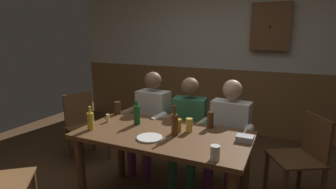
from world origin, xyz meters
name	(u,v)px	position (x,y,z in m)	size (l,w,h in m)	color
back_wall_upper	(227,26)	(0.00, 2.39, 1.77)	(5.65, 0.12, 1.40)	beige
back_wall_wainscot	(224,100)	(0.00, 2.39, 0.54)	(5.65, 0.12, 1.07)	brown
dining_table	(163,145)	(0.00, -0.04, 0.65)	(1.57, 0.82, 0.77)	brown
person_0	(150,117)	(-0.48, 0.59, 0.67)	(0.53, 0.54, 1.21)	silver
person_1	(188,125)	(0.01, 0.58, 0.65)	(0.54, 0.55, 1.18)	#33724C
person_2	(228,130)	(0.47, 0.59, 0.65)	(0.57, 0.52, 1.18)	silver
chair_empty_near_right	(84,124)	(-1.44, 0.50, 0.48)	(0.57, 0.57, 0.88)	brown
chair_empty_near_left	(303,156)	(1.20, 0.66, 0.48)	(0.60, 0.60, 0.88)	brown
table_candle	(108,118)	(-0.65, 0.01, 0.81)	(0.04, 0.04, 0.08)	#F9E08C
condiment_caddy	(245,139)	(0.71, 0.06, 0.79)	(0.14, 0.10, 0.05)	#B2B7BC
plate_0	(150,138)	(-0.04, -0.22, 0.78)	(0.22, 0.22, 0.01)	white
bottle_0	(137,115)	(-0.34, 0.07, 0.87)	(0.07, 0.07, 0.24)	#195923
bottle_1	(175,124)	(0.12, -0.06, 0.87)	(0.06, 0.06, 0.28)	#593314
bottle_2	(91,121)	(-0.66, -0.25, 0.86)	(0.06, 0.06, 0.23)	gold
pint_glass_0	(117,108)	(-0.72, 0.28, 0.84)	(0.07, 0.07, 0.14)	#4C2D19
pint_glass_1	(189,125)	(0.21, 0.08, 0.83)	(0.06, 0.06, 0.13)	#E5C64C
pint_glass_2	(210,120)	(0.35, 0.27, 0.85)	(0.06, 0.06, 0.16)	#4C2D19
pint_glass_3	(215,153)	(0.57, -0.38, 0.82)	(0.07, 0.07, 0.11)	white
pint_glass_4	(178,126)	(0.11, 0.04, 0.83)	(0.07, 0.07, 0.12)	gold
wall_dart_cabinet	(270,27)	(0.68, 2.26, 1.76)	(0.56, 0.15, 0.70)	brown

